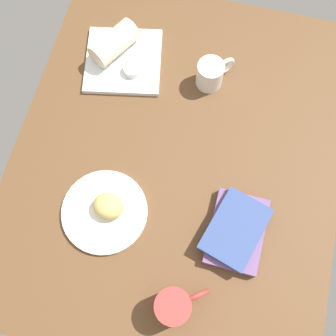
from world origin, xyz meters
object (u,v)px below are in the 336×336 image
sauce_cup (133,69)px  breakfast_wrap (114,43)px  coffee_mug (211,74)px  second_mug (174,306)px  round_plate (105,212)px  book_stack (236,231)px  scone_pastry (108,206)px  square_plate (123,61)px

sauce_cup → breakfast_wrap: 9.28cm
coffee_mug → second_mug: (-63.58, -4.41, 0.74)cm
round_plate → sauce_cup: sauce_cup is taller
sauce_cup → book_stack: 54.79cm
book_stack → second_mug: bearing=152.5°
coffee_mug → scone_pastry: bearing=158.2°
sauce_cup → book_stack: size_ratio=0.26×
coffee_mug → second_mug: second_mug is taller
breakfast_wrap → coffee_mug: size_ratio=1.43×
book_stack → coffee_mug: (42.25, 15.51, 1.83)cm
coffee_mug → book_stack: bearing=-159.8°
square_plate → sauce_cup: bearing=-129.2°
sauce_cup → second_mug: (-60.70, -27.00, 2.32)cm
book_stack → second_mug: second_mug is taller
book_stack → square_plate: bearing=44.6°
sauce_cup → book_stack: (-39.37, -38.10, -0.25)cm
scone_pastry → coffee_mug: 47.45cm
round_plate → coffee_mug: 49.05cm
coffee_mug → second_mug: 63.74cm
square_plate → book_stack: 59.77cm
sauce_cup → coffee_mug: (2.88, -22.59, 1.58)cm
round_plate → book_stack: size_ratio=1.08×
breakfast_wrap → second_mug: 74.56cm
round_plate → book_stack: (2.92, -34.30, 1.82)cm
scone_pastry → sauce_cup: size_ratio=1.49×
coffee_mug → square_plate: bearing=89.4°
book_stack → coffee_mug: size_ratio=2.04×
breakfast_wrap → second_mug: size_ratio=1.19×
book_stack → round_plate: bearing=94.9°
square_plate → sauce_cup: size_ratio=4.11×
sauce_cup → coffee_mug: coffee_mug is taller
sauce_cup → breakfast_wrap: (5.68, 6.96, 2.33)cm
scone_pastry → book_stack: (1.80, -33.15, -1.28)cm
breakfast_wrap → round_plate: bearing=-47.4°
scone_pastry → round_plate: bearing=134.3°
breakfast_wrap → scone_pastry: bearing=-45.8°
scone_pastry → coffee_mug: coffee_mug is taller
sauce_cup → second_mug: 66.48cm
coffee_mug → round_plate: bearing=157.4°
scone_pastry → book_stack: scone_pastry is taller
scone_pastry → second_mug: size_ratio=0.65×
scone_pastry → square_plate: 45.29cm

